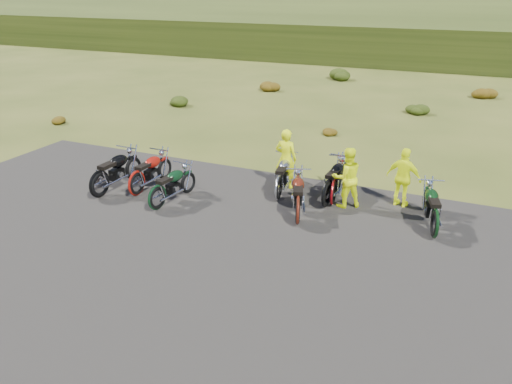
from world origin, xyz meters
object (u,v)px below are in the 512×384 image
at_px(motorcycle_0, 101,198).
at_px(person_middle, 286,160).
at_px(motorcycle_7, 433,238).
at_px(motorcycle_3, 278,201).

relative_size(motorcycle_0, person_middle, 1.25).
height_order(motorcycle_7, person_middle, person_middle).
relative_size(motorcycle_3, person_middle, 1.16).
relative_size(motorcycle_7, person_middle, 1.15).
bearing_deg(motorcycle_3, person_middle, 0.01).
relative_size(motorcycle_3, motorcycle_7, 1.02).
bearing_deg(motorcycle_0, motorcycle_3, -66.45).
bearing_deg(motorcycle_3, motorcycle_0, 102.21).
bearing_deg(person_middle, motorcycle_3, 100.28).
xyz_separation_m(motorcycle_0, person_middle, (4.74, 2.98, 0.93)).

